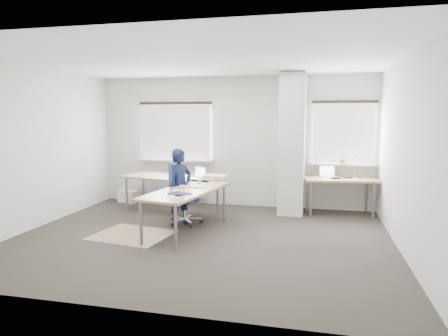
% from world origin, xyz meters
% --- Properties ---
extents(ground, '(6.00, 6.00, 0.00)m').
position_xyz_m(ground, '(0.00, 0.00, 0.00)').
color(ground, '#2A2521').
rests_on(ground, ground).
extents(room_shell, '(6.04, 5.04, 2.82)m').
position_xyz_m(room_shell, '(0.18, 0.45, 1.75)').
color(room_shell, beige).
rests_on(room_shell, ground).
extents(floor_mat, '(1.35, 1.20, 0.01)m').
position_xyz_m(floor_mat, '(-1.16, -0.12, 0.00)').
color(floor_mat, olive).
rests_on(floor_mat, ground).
extents(white_crate, '(0.52, 0.42, 0.27)m').
position_xyz_m(white_crate, '(-2.38, 2.25, 0.13)').
color(white_crate, white).
rests_on(white_crate, ground).
extents(desk_main, '(2.40, 2.98, 0.96)m').
position_xyz_m(desk_main, '(-0.66, 0.94, 0.69)').
color(desk_main, olive).
rests_on(desk_main, ground).
extents(desk_side, '(1.49, 0.91, 1.22)m').
position_xyz_m(desk_side, '(2.25, 2.15, 0.69)').
color(desk_side, olive).
rests_on(desk_side, ground).
extents(task_chair, '(0.65, 0.63, 1.14)m').
position_xyz_m(task_chair, '(-0.55, 0.72, 0.32)').
color(task_chair, navy).
rests_on(task_chair, ground).
extents(person, '(0.53, 0.60, 1.38)m').
position_xyz_m(person, '(-0.57, 0.65, 0.69)').
color(person, black).
rests_on(person, ground).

